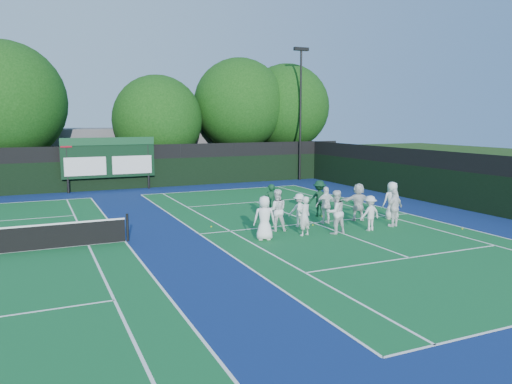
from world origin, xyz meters
name	(u,v)px	position (x,y,z in m)	size (l,w,h in m)	color
ground	(325,227)	(0.00, 0.00, 0.00)	(120.00, 120.00, 0.00)	#1A360E
court_apron	(187,235)	(-6.00, 1.00, 0.00)	(34.00, 32.00, 0.01)	navy
near_court	(313,223)	(0.00, 1.00, 0.01)	(11.05, 23.85, 0.01)	#135E2B
back_fence	(124,169)	(-6.00, 16.00, 1.36)	(34.00, 0.08, 3.00)	black
divider_fence_right	(461,184)	(9.00, 1.00, 1.36)	(0.08, 32.00, 3.00)	black
scoreboard	(109,158)	(-7.01, 15.59, 2.19)	(6.00, 0.21, 3.55)	black
clubhouse	(155,151)	(-2.00, 24.00, 2.00)	(18.00, 6.00, 4.00)	slate
light_pole_right	(301,99)	(7.50, 15.70, 6.30)	(1.20, 0.30, 10.12)	black
tree_b	(6,105)	(-12.98, 19.58, 5.66)	(8.17, 8.17, 9.96)	#32180D
tree_c	(159,122)	(-2.61, 19.58, 4.49)	(6.77, 6.77, 8.05)	#32180D
tree_d	(241,107)	(4.12, 19.58, 5.75)	(7.36, 7.36, 9.62)	#32180D
tree_e	(288,109)	(8.42, 19.58, 5.57)	(7.19, 7.19, 9.35)	#32180D
tennis_ball_0	(313,225)	(-0.32, 0.52, 0.03)	(0.07, 0.07, 0.07)	#BACC18
tennis_ball_1	(322,216)	(1.14, 2.12, 0.03)	(0.07, 0.07, 0.07)	#BACC18
tennis_ball_2	(462,229)	(5.19, -2.82, 0.03)	(0.07, 0.07, 0.07)	#BACC18
tennis_ball_3	(211,227)	(-4.59, 2.08, 0.03)	(0.07, 0.07, 0.07)	#BACC18
tennis_ball_4	(274,218)	(-1.24, 2.59, 0.03)	(0.07, 0.07, 0.07)	#BACC18
tennis_ball_5	(362,216)	(2.90, 1.23, 0.03)	(0.07, 0.07, 0.07)	#BACC18
player_front_0	(264,218)	(-3.43, -0.98, 0.88)	(0.86, 0.56, 1.76)	white
player_front_1	(304,216)	(-1.63, -0.99, 0.81)	(0.59, 0.39, 1.63)	silver
player_front_2	(335,212)	(-0.28, -1.21, 0.92)	(0.89, 0.69, 1.83)	white
player_front_3	(370,213)	(1.38, -1.33, 0.76)	(0.98, 0.56, 1.51)	silver
player_front_4	(394,208)	(2.87, -1.11, 0.85)	(0.99, 0.41, 1.69)	white
player_back_0	(277,210)	(-2.27, 0.26, 0.90)	(0.87, 0.68, 1.80)	white
player_back_1	(299,210)	(-1.00, 0.58, 0.75)	(0.96, 0.55, 1.49)	white
player_back_2	(326,205)	(0.47, 0.70, 0.85)	(1.00, 0.42, 1.70)	white
player_back_3	(358,202)	(2.19, 0.63, 0.89)	(1.65, 0.53, 1.78)	silver
player_back_4	(392,200)	(3.89, 0.29, 0.90)	(0.88, 0.57, 1.80)	white
coach_left	(271,203)	(-1.63, 2.15, 0.89)	(0.65, 0.42, 1.77)	#0F3A20
coach_right	(319,199)	(1.06, 2.25, 0.89)	(1.15, 0.66, 1.78)	#0D321C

